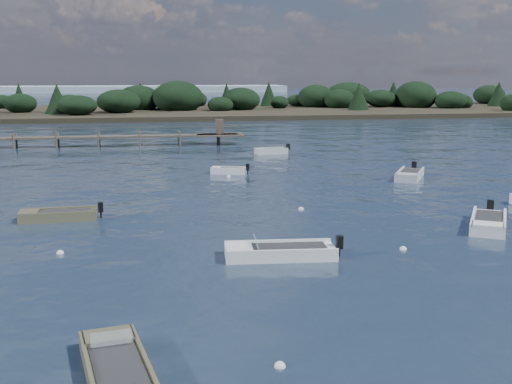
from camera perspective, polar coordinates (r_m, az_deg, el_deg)
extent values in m
plane|color=#152131|center=(82.30, -6.99, 5.12)|extent=(400.00, 400.00, 0.00)
cube|color=white|center=(50.07, -2.46, 1.74)|extent=(2.85, 1.84, 0.62)
cube|color=white|center=(50.22, -3.60, 2.18)|extent=(0.91, 1.11, 0.12)
cube|color=#28282B|center=(49.99, -2.23, 2.07)|extent=(1.98, 1.37, 0.11)
cube|color=white|center=(49.55, -2.57, 2.07)|extent=(2.55, 0.94, 0.12)
cube|color=white|center=(50.48, -2.36, 2.23)|extent=(2.55, 0.94, 0.12)
cube|color=black|center=(49.74, -0.74, 2.24)|extent=(0.33, 0.36, 0.49)
cylinder|color=black|center=(49.80, -0.74, 1.76)|extent=(0.11, 0.11, 0.49)
cube|color=#B5BBBD|center=(61.99, 1.35, 3.49)|extent=(3.24, 1.73, 0.72)
cube|color=#B5BBBD|center=(61.54, 0.33, 3.84)|extent=(0.91, 1.22, 0.14)
cube|color=#28282B|center=(62.04, 1.57, 3.81)|extent=(2.23, 1.32, 0.12)
cube|color=#B5BBBD|center=(61.43, 1.54, 3.82)|extent=(3.06, 0.64, 0.14)
cube|color=#B5BBBD|center=(62.46, 1.17, 3.93)|extent=(3.06, 0.64, 0.14)
cube|color=black|center=(62.57, 2.87, 4.05)|extent=(0.34, 0.39, 0.56)
cylinder|color=black|center=(62.63, 2.87, 3.60)|extent=(0.12, 0.12, 0.56)
cube|color=#6B6647|center=(36.06, -17.13, -2.23)|extent=(4.07, 1.70, 0.67)
cube|color=#6B6647|center=(36.14, -19.57, -1.71)|extent=(1.02, 1.42, 0.13)
cube|color=#28282B|center=(35.96, -16.65, -1.72)|extent=(2.78, 1.34, 0.11)
cube|color=#6B6647|center=(35.29, -17.26, -1.86)|extent=(4.01, 0.29, 0.13)
cube|color=#6B6647|center=(36.66, -17.08, -1.39)|extent=(4.01, 0.29, 0.13)
cube|color=black|center=(35.82, -13.65, -1.31)|extent=(0.28, 0.34, 0.53)
cylinder|color=black|center=(35.92, -13.61, -2.03)|extent=(0.10, 0.10, 0.53)
cube|color=white|center=(27.63, 2.17, -5.64)|extent=(4.84, 2.15, 0.69)
cube|color=white|center=(27.35, -1.56, -4.93)|extent=(1.26, 1.68, 0.14)
cube|color=#28282B|center=(27.58, 2.95, -4.97)|extent=(3.31, 1.67, 0.12)
cube|color=white|center=(26.73, 2.40, -5.30)|extent=(4.70, 0.51, 0.14)
cube|color=white|center=(28.30, 1.96, -4.39)|extent=(4.70, 0.51, 0.14)
cube|color=black|center=(27.92, 7.43, -4.44)|extent=(0.30, 0.36, 0.54)
cylinder|color=black|center=(28.04, 7.41, -5.37)|extent=(0.11, 0.11, 0.54)
cube|color=silver|center=(27.34, 0.02, -4.41)|extent=(0.26, 1.28, 0.41)
cube|color=white|center=(34.85, 19.95, -2.82)|extent=(3.78, 4.79, 0.74)
cube|color=white|center=(33.05, 19.92, -2.76)|extent=(1.84, 1.71, 0.15)
cube|color=#28282B|center=(35.13, 20.01, -2.14)|extent=(2.74, 3.36, 0.13)
cube|color=white|center=(34.75, 21.25, -2.21)|extent=(2.48, 4.00, 0.15)
cube|color=white|center=(34.77, 18.75, -2.04)|extent=(2.48, 4.00, 0.15)
cube|color=black|center=(37.21, 20.12, -1.12)|extent=(0.46, 0.44, 0.58)
cylinder|color=black|center=(37.31, 20.07, -1.89)|extent=(0.15, 0.15, 0.58)
cube|color=#6B6647|center=(17.79, -12.27, -15.46)|extent=(2.27, 4.43, 0.64)
cube|color=#6B6647|center=(19.09, -12.98, -12.38)|extent=(1.56, 1.24, 0.13)
cube|color=#28282B|center=(17.36, -12.15, -15.04)|extent=(1.73, 3.04, 0.11)
cube|color=#6B6647|center=(17.57, -14.73, -14.56)|extent=(0.84, 4.17, 0.13)
cube|color=#6B6647|center=(17.72, -9.92, -14.13)|extent=(0.84, 4.17, 0.13)
cube|color=silver|center=(18.38, -12.75, -12.55)|extent=(1.13, 0.34, 0.38)
cube|color=#B5BBBD|center=(49.10, 13.49, 1.30)|extent=(3.66, 4.67, 0.74)
cube|color=#B5BBBD|center=(47.37, 13.25, 1.50)|extent=(1.80, 1.66, 0.15)
cube|color=#28282B|center=(49.40, 13.56, 1.76)|extent=(2.66, 3.27, 0.13)
cube|color=#B5BBBD|center=(48.95, 14.38, 1.74)|extent=(2.38, 3.92, 0.15)
cube|color=#B5BBBD|center=(49.13, 12.65, 1.85)|extent=(2.38, 3.92, 0.15)
cube|color=black|center=(51.44, 13.87, 2.33)|extent=(0.46, 0.44, 0.58)
cylinder|color=black|center=(51.51, 13.85, 1.77)|extent=(0.14, 0.14, 0.58)
sphere|color=white|center=(17.95, 2.12, -15.28)|extent=(0.32, 0.32, 0.32)
sphere|color=white|center=(29.55, 12.94, -5.01)|extent=(0.32, 0.32, 0.32)
sphere|color=white|center=(29.48, -17.02, -5.25)|extent=(0.32, 0.32, 0.32)
sphere|color=white|center=(38.22, 20.60, -1.88)|extent=(0.32, 0.32, 0.32)
sphere|color=white|center=(48.42, -2.46, 1.33)|extent=(0.32, 0.32, 0.32)
sphere|color=white|center=(37.12, 4.02, -1.56)|extent=(0.32, 0.32, 0.32)
cube|color=#50453A|center=(70.62, -3.24, 5.09)|extent=(5.00, 3.20, 0.18)
cube|color=#50453A|center=(70.54, -3.25, 5.82)|extent=(0.80, 0.80, 1.60)
cylinder|color=#50453A|center=(70.64, -20.76, 3.93)|extent=(0.20, 0.20, 2.20)
cylinder|color=#50453A|center=(72.31, -20.51, 4.09)|extent=(0.20, 0.20, 2.20)
cylinder|color=#50453A|center=(69.96, -17.32, 4.08)|extent=(0.20, 0.20, 2.20)
cylinder|color=#50453A|center=(71.65, -17.15, 4.23)|extent=(0.20, 0.20, 2.20)
cylinder|color=#50453A|center=(69.53, -13.83, 4.22)|extent=(0.20, 0.20, 2.20)
cylinder|color=#50453A|center=(71.23, -13.74, 4.37)|extent=(0.20, 0.20, 2.20)
cylinder|color=#50453A|center=(69.37, -10.30, 4.34)|extent=(0.20, 0.20, 2.20)
cylinder|color=#50453A|center=(71.07, -10.29, 4.49)|extent=(0.20, 0.20, 2.20)
cylinder|color=#50453A|center=(69.46, -6.77, 4.44)|extent=(0.20, 0.20, 2.20)
cylinder|color=#50453A|center=(71.16, -6.85, 4.59)|extent=(0.20, 0.20, 2.20)
cylinder|color=#50453A|center=(69.82, -3.26, 4.53)|extent=(0.20, 0.20, 2.20)
cylinder|color=#50453A|center=(71.51, -3.42, 4.68)|extent=(0.20, 0.20, 2.20)
cube|color=black|center=(125.49, 3.60, 7.07)|extent=(190.00, 40.00, 1.60)
ellipsoid|color=black|center=(125.35, 3.61, 8.35)|extent=(180.50, 36.00, 4.40)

